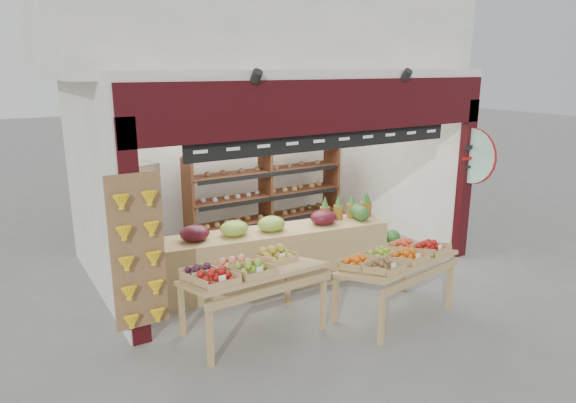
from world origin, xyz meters
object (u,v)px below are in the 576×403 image
at_px(watermelon_pile, 392,247).
at_px(refrigerator, 136,210).
at_px(display_table_left, 243,272).
at_px(back_shelving, 265,176).
at_px(display_table_right, 396,260).
at_px(mid_counter, 277,254).
at_px(cardboard_stack, 197,263).

bearing_deg(watermelon_pile, refrigerator, 147.02).
bearing_deg(watermelon_pile, display_table_left, -162.79).
height_order(back_shelving, display_table_right, back_shelving).
bearing_deg(display_table_right, mid_counter, 115.04).
relative_size(cardboard_stack, display_table_left, 0.59).
relative_size(back_shelving, mid_counter, 0.90).
bearing_deg(mid_counter, back_shelving, 65.09).
relative_size(refrigerator, display_table_left, 0.97).
relative_size(display_table_right, watermelon_pile, 2.56).
xyz_separation_m(refrigerator, display_table_right, (2.19, -3.99, -0.03)).
distance_m(mid_counter, watermelon_pile, 2.27).
bearing_deg(cardboard_stack, refrigerator, 108.90).
bearing_deg(back_shelving, refrigerator, 173.23).
bearing_deg(refrigerator, cardboard_stack, -87.95).
bearing_deg(mid_counter, display_table_left, -135.37).
distance_m(mid_counter, display_table_right, 1.87).
bearing_deg(display_table_right, watermelon_pile, 47.85).
height_order(cardboard_stack, watermelon_pile, cardboard_stack).
height_order(cardboard_stack, display_table_right, display_table_right).
xyz_separation_m(refrigerator, mid_counter, (1.41, -2.32, -0.34)).
distance_m(back_shelving, watermelon_pile, 2.66).
distance_m(mid_counter, display_table_left, 1.58).
height_order(refrigerator, cardboard_stack, refrigerator).
xyz_separation_m(mid_counter, watermelon_pile, (2.25, -0.05, -0.29)).
relative_size(cardboard_stack, display_table_right, 0.59).
bearing_deg(back_shelving, display_table_right, -92.62).
bearing_deg(display_table_left, refrigerator, 95.25).
relative_size(cardboard_stack, mid_counter, 0.28).
distance_m(back_shelving, display_table_right, 3.74).
bearing_deg(display_table_right, refrigerator, 118.78).
relative_size(mid_counter, display_table_left, 2.08).
xyz_separation_m(mid_counter, display_table_right, (0.78, -1.67, 0.31)).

